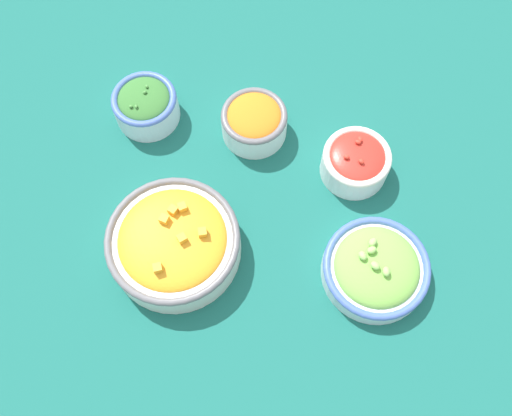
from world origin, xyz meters
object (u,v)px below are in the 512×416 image
at_px(bowl_carrots, 254,121).
at_px(bowl_cherry_tomatoes, 356,161).
at_px(bowl_broccoli, 145,105).
at_px(bowl_squash, 174,243).
at_px(bowl_lettuce, 376,268).

bearing_deg(bowl_carrots, bowl_cherry_tomatoes, 163.80).
xyz_separation_m(bowl_cherry_tomatoes, bowl_broccoli, (0.37, -0.06, 0.00)).
height_order(bowl_squash, bowl_carrots, bowl_squash).
distance_m(bowl_squash, bowl_lettuce, 0.32).
distance_m(bowl_broccoli, bowl_carrots, 0.19).
distance_m(bowl_squash, bowl_cherry_tomatoes, 0.33).
relative_size(bowl_cherry_tomatoes, bowl_carrots, 1.00).
distance_m(bowl_squash, bowl_carrots, 0.26).
height_order(bowl_cherry_tomatoes, bowl_broccoli, bowl_broccoli).
bearing_deg(bowl_broccoli, bowl_carrots, 178.36).
xyz_separation_m(bowl_lettuce, bowl_broccoli, (0.42, -0.24, 0.01)).
bearing_deg(bowl_lettuce, bowl_carrots, -45.52).
xyz_separation_m(bowl_squash, bowl_lettuce, (-0.32, -0.01, -0.01)).
bearing_deg(bowl_carrots, bowl_lettuce, 134.48).
relative_size(bowl_cherry_tomatoes, bowl_broccoli, 1.01).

